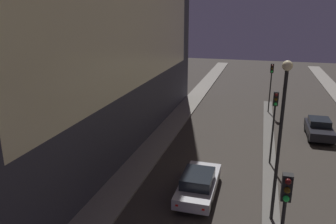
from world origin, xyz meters
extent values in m
cube|color=#56544F|center=(0.00, 16.35, 0.05)|extent=(0.87, 30.70, 0.11)
cube|color=black|center=(0.00, 3.82, 4.58)|extent=(0.32, 0.28, 0.90)
sphere|color=#4C0F0F|center=(0.00, 3.64, 4.88)|extent=(0.20, 0.20, 0.20)
sphere|color=#4C380A|center=(0.00, 3.64, 4.58)|extent=(0.20, 0.20, 0.20)
sphere|color=#1EEA4C|center=(0.00, 3.64, 4.28)|extent=(0.20, 0.20, 0.20)
cylinder|color=black|center=(0.00, 15.20, 2.12)|extent=(0.12, 0.12, 4.02)
cube|color=black|center=(0.00, 15.20, 4.58)|extent=(0.32, 0.28, 0.90)
sphere|color=#4C0F0F|center=(0.00, 15.02, 4.88)|extent=(0.20, 0.20, 0.20)
sphere|color=#4C380A|center=(0.00, 15.02, 4.58)|extent=(0.20, 0.20, 0.20)
sphere|color=#1EEA4C|center=(0.00, 15.02, 4.28)|extent=(0.20, 0.20, 0.20)
cylinder|color=black|center=(0.00, 27.41, 2.12)|extent=(0.12, 0.12, 4.02)
cube|color=black|center=(0.00, 27.41, 4.58)|extent=(0.32, 0.28, 0.90)
sphere|color=#4C0F0F|center=(0.00, 27.23, 4.88)|extent=(0.20, 0.20, 0.20)
sphere|color=#4C380A|center=(0.00, 27.23, 4.58)|extent=(0.20, 0.20, 0.20)
sphere|color=#1EEA4C|center=(0.00, 27.23, 4.28)|extent=(0.20, 0.20, 0.20)
cylinder|color=black|center=(0.00, 8.76, 3.82)|extent=(0.16, 0.16, 7.42)
sphere|color=#F9EAB2|center=(0.00, 8.76, 7.66)|extent=(0.45, 0.45, 0.45)
cube|color=#B2B2B7|center=(-3.90, 10.12, 0.61)|extent=(1.90, 4.69, 0.58)
cube|color=black|center=(-3.90, 9.77, 1.20)|extent=(1.62, 2.11, 0.59)
cube|color=red|center=(-4.56, 7.78, 0.64)|extent=(0.14, 0.04, 0.10)
cube|color=red|center=(-3.23, 7.78, 0.64)|extent=(0.14, 0.04, 0.10)
cylinder|color=black|center=(-4.74, 11.58, 0.32)|extent=(0.22, 0.64, 0.64)
cylinder|color=black|center=(-3.06, 11.58, 0.32)|extent=(0.22, 0.64, 0.64)
cylinder|color=black|center=(-4.74, 8.67, 0.32)|extent=(0.22, 0.64, 0.64)
cylinder|color=black|center=(-3.06, 8.67, 0.32)|extent=(0.22, 0.64, 0.64)
cube|color=black|center=(3.90, 21.46, 0.66)|extent=(1.87, 4.12, 0.68)
cube|color=black|center=(3.90, 21.77, 1.26)|extent=(1.59, 1.85, 0.52)
cube|color=red|center=(3.24, 23.52, 0.69)|extent=(0.14, 0.04, 0.10)
cube|color=red|center=(4.55, 23.52, 0.69)|extent=(0.14, 0.04, 0.10)
cylinder|color=black|center=(3.07, 22.73, 0.32)|extent=(0.22, 0.64, 0.64)
cylinder|color=black|center=(4.72, 22.73, 0.32)|extent=(0.22, 0.64, 0.64)
cylinder|color=black|center=(3.07, 20.18, 0.32)|extent=(0.22, 0.64, 0.64)
cylinder|color=black|center=(4.72, 20.18, 0.32)|extent=(0.22, 0.64, 0.64)
camera|label=1|loc=(-1.10, -5.98, 9.85)|focal=35.00mm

